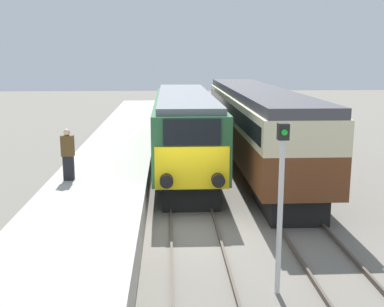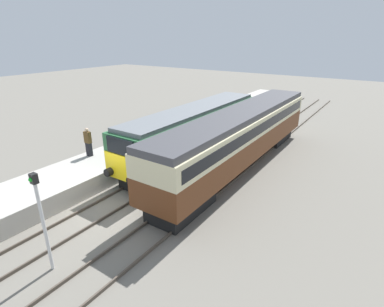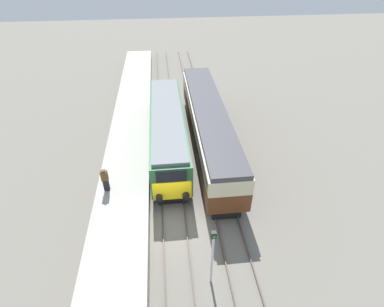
% 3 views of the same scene
% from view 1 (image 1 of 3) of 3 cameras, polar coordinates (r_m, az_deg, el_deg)
% --- Properties ---
extents(ground_plane, '(120.00, 120.00, 0.00)m').
position_cam_1_polar(ground_plane, '(15.14, 0.27, -9.28)').
color(ground_plane, slate).
extents(platform_left, '(3.50, 50.00, 1.04)m').
position_cam_1_polar(platform_left, '(22.80, -9.15, -0.90)').
color(platform_left, '#B7B2A8').
rests_on(platform_left, ground_plane).
extents(rails_near_track, '(1.51, 60.00, 0.14)m').
position_cam_1_polar(rails_near_track, '(19.87, -0.52, -3.95)').
color(rails_near_track, '#4C4238').
rests_on(rails_near_track, ground_plane).
extents(rails_far_track, '(1.50, 60.00, 0.14)m').
position_cam_1_polar(rails_far_track, '(20.29, 9.14, -3.77)').
color(rails_far_track, '#4C4238').
rests_on(rails_far_track, ground_plane).
extents(locomotive, '(2.70, 14.25, 3.65)m').
position_cam_1_polar(locomotive, '(22.67, -0.87, 3.11)').
color(locomotive, black).
rests_on(locomotive, ground_plane).
extents(passenger_carriage, '(2.75, 17.49, 3.86)m').
position_cam_1_polar(passenger_carriage, '(23.22, 7.54, 3.94)').
color(passenger_carriage, black).
rests_on(passenger_carriage, ground_plane).
extents(person_on_platform, '(0.44, 0.26, 1.84)m').
position_cam_1_polar(person_on_platform, '(17.47, -14.48, -0.12)').
color(person_on_platform, black).
rests_on(person_on_platform, platform_left).
extents(signal_post, '(0.24, 0.28, 3.96)m').
position_cam_1_polar(signal_post, '(10.86, 10.48, -4.89)').
color(signal_post, silver).
rests_on(signal_post, ground_plane).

